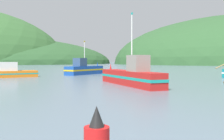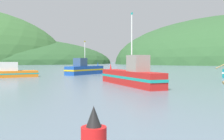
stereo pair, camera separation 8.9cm
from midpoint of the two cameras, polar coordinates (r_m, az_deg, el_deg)
The scene contains 4 objects.
fishing_boat_orange at distance 40.35m, azimuth -22.28°, elevation -0.51°, with size 9.56×7.31×5.95m.
fishing_boat_blue at distance 45.75m, azimuth -5.79°, elevation 0.18°, with size 5.83×8.45×5.70m.
fishing_boat_red at distance 25.97m, azimuth 4.04°, elevation -1.28°, with size 5.98×10.84×6.94m.
channel_buoy at distance 6.59m, azimuth -3.49°, elevation -14.50°, with size 0.61×0.61×1.34m.
Camera 2 is at (-3.80, 0.66, 2.42)m, focal length 43.08 mm.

